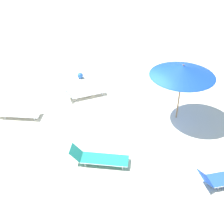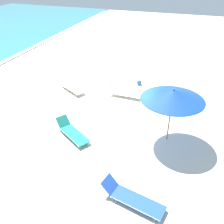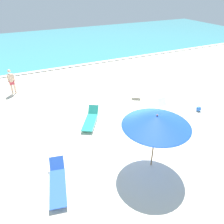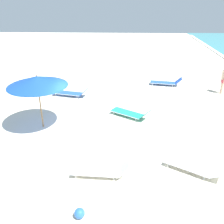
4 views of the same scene
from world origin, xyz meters
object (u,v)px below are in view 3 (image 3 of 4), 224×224
at_px(beach_umbrella, 156,121).
at_px(sun_lounger_mid_beach_solo, 136,90).
at_px(sun_lounger_under_umbrella, 58,182).
at_px(beachgoer_wading_adult, 11,80).
at_px(sun_lounger_near_water_left, 169,111).
at_px(beach_ball, 199,109).
at_px(sun_lounger_near_water_right, 91,119).

relative_size(beach_umbrella, sun_lounger_mid_beach_solo, 1.25).
bearing_deg(sun_lounger_under_umbrella, sun_lounger_mid_beach_solo, 51.86).
bearing_deg(beachgoer_wading_adult, sun_lounger_near_water_left, -33.62).
distance_m(sun_lounger_under_umbrella, sun_lounger_near_water_left, 7.60).
height_order(beach_umbrella, beach_ball, beach_umbrella).
height_order(sun_lounger_near_water_right, sun_lounger_mid_beach_solo, sun_lounger_near_water_right).
xyz_separation_m(beach_umbrella, beach_ball, (5.17, 2.55, -2.11)).
relative_size(sun_lounger_under_umbrella, sun_lounger_near_water_left, 1.12).
xyz_separation_m(sun_lounger_near_water_right, beach_ball, (6.34, -1.62, -0.06)).
height_order(sun_lounger_under_umbrella, beachgoer_wading_adult, beachgoer_wading_adult).
height_order(sun_lounger_under_umbrella, sun_lounger_near_water_left, sun_lounger_near_water_left).
height_order(sun_lounger_mid_beach_solo, beachgoer_wading_adult, beachgoer_wading_adult).
height_order(sun_lounger_near_water_left, beach_ball, sun_lounger_near_water_left).
bearing_deg(sun_lounger_under_umbrella, beachgoer_wading_adult, 107.26).
distance_m(beach_umbrella, sun_lounger_near_water_right, 4.79).
xyz_separation_m(sun_lounger_near_water_left, sun_lounger_mid_beach_solo, (-0.31, 3.26, -0.02)).
distance_m(sun_lounger_near_water_left, beach_ball, 1.90).
bearing_deg(sun_lounger_near_water_left, beach_ball, -12.48).
bearing_deg(beach_ball, beach_umbrella, -153.77).
xyz_separation_m(sun_lounger_under_umbrella, sun_lounger_near_water_left, (7.20, 2.44, 0.01)).
height_order(sun_lounger_near_water_right, beachgoer_wading_adult, beachgoer_wading_adult).
relative_size(sun_lounger_under_umbrella, beachgoer_wading_adult, 1.29).
xyz_separation_m(beachgoer_wading_adult, beach_ball, (9.86, -7.39, -0.85)).
bearing_deg(beach_umbrella, sun_lounger_near_water_left, 42.37).
height_order(beachgoer_wading_adult, beach_ball, beachgoer_wading_adult).
bearing_deg(beach_umbrella, beach_ball, 26.23).
height_order(sun_lounger_under_umbrella, beach_ball, sun_lounger_under_umbrella).
xyz_separation_m(beach_umbrella, beachgoer_wading_adult, (-4.68, 9.94, -1.26)).
relative_size(sun_lounger_near_water_right, sun_lounger_mid_beach_solo, 0.98).
distance_m(beachgoer_wading_adult, beach_ball, 12.35).
relative_size(beach_umbrella, beachgoer_wading_adult, 1.50).
relative_size(sun_lounger_under_umbrella, sun_lounger_near_water_right, 1.09).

